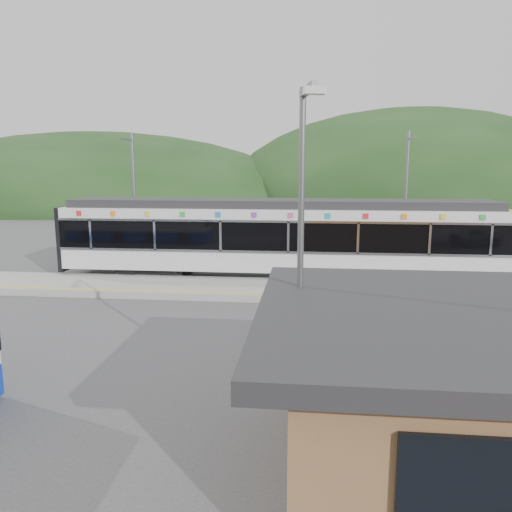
# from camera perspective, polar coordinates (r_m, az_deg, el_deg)

# --- Properties ---
(ground) EXTENTS (120.00, 120.00, 0.00)m
(ground) POSITION_cam_1_polar(r_m,az_deg,el_deg) (18.01, -1.26, -6.81)
(ground) COLOR #4C4C4F
(ground) RESTS_ON ground
(hills) EXTENTS (146.00, 149.00, 26.00)m
(hills) POSITION_cam_1_polar(r_m,az_deg,el_deg) (23.32, 15.74, -3.23)
(hills) COLOR #1E3D19
(hills) RESTS_ON ground
(platform) EXTENTS (26.00, 3.20, 0.30)m
(platform) POSITION_cam_1_polar(r_m,az_deg,el_deg) (21.13, -0.12, -3.81)
(platform) COLOR #9E9E99
(platform) RESTS_ON ground
(yellow_line) EXTENTS (26.00, 0.10, 0.01)m
(yellow_line) POSITION_cam_1_polar(r_m,az_deg,el_deg) (19.84, -0.53, -4.28)
(yellow_line) COLOR yellow
(yellow_line) RESTS_ON platform
(train) EXTENTS (20.44, 3.01, 3.74)m
(train) POSITION_cam_1_polar(r_m,az_deg,el_deg) (23.34, 2.67, 2.31)
(train) COLOR black
(train) RESTS_ON ground
(catenary_mast_west) EXTENTS (0.18, 1.80, 7.00)m
(catenary_mast_west) POSITION_cam_1_polar(r_m,az_deg,el_deg) (27.29, -13.77, 6.53)
(catenary_mast_west) COLOR slate
(catenary_mast_west) RESTS_ON ground
(catenary_mast_east) EXTENTS (0.18, 1.80, 7.00)m
(catenary_mast_east) POSITION_cam_1_polar(r_m,az_deg,el_deg) (26.13, 16.71, 6.24)
(catenary_mast_east) COLOR slate
(catenary_mast_east) RESTS_ON ground
(lamp_post) EXTENTS (0.38, 1.18, 6.67)m
(lamp_post) POSITION_cam_1_polar(r_m,az_deg,el_deg) (9.30, 5.12, 2.08)
(lamp_post) COLOR slate
(lamp_post) RESTS_ON ground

